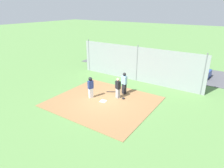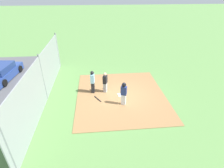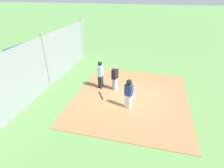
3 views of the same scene
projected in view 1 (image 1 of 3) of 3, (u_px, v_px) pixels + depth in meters
The scene contains 12 objects.
ground_plane at pixel (103, 102), 14.43m from camera, with size 140.00×140.00×0.00m, color #5B8947.
dirt_infield at pixel (103, 101), 14.42m from camera, with size 7.20×6.40×0.03m, color olive.
home_plate at pixel (103, 101), 14.41m from camera, with size 0.44×0.44×0.02m, color white.
catcher at pixel (118, 88), 14.68m from camera, with size 0.45×0.38×1.59m.
umpire at pixel (124, 83), 15.35m from camera, with size 0.41×0.31×1.75m.
runner at pixel (91, 86), 14.65m from camera, with size 0.38×0.45×1.66m.
baseball_bat at pixel (112, 92), 15.94m from camera, with size 0.06×0.06×0.83m, color black.
catcher_mask at pixel (123, 98), 14.74m from camera, with size 0.24×0.20×0.12m, color black.
backstop_fence at pixel (137, 64), 17.94m from camera, with size 12.00×0.10×3.35m.
parking_lot at pixel (156, 68), 22.31m from camera, with size 18.00×5.20×0.04m, color #515156.
parked_car_blue at pixel (187, 69), 19.92m from camera, with size 4.34×2.19×1.28m.
parked_car_dark at pixel (112, 56), 25.28m from camera, with size 4.38×2.29×1.28m.
Camera 1 is at (-7.71, 10.39, 6.54)m, focal length 31.41 mm.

